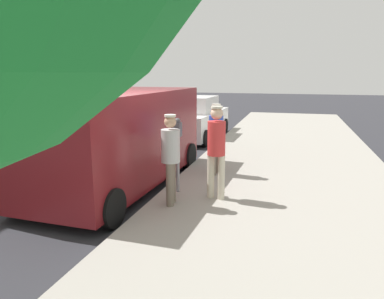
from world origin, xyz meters
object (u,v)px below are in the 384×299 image
object	(u,v)px
pedestrian_in_blue	(216,134)
parked_van	(120,136)
parking_meter_near	(178,142)
pedestrian_in_gray	(171,154)
pedestrian_in_red	(216,146)
parked_sedan_ahead	(194,119)

from	to	relation	value
pedestrian_in_blue	parked_van	size ratio (longest dim) A/B	0.32
parking_meter_near	pedestrian_in_gray	size ratio (longest dim) A/B	0.91
pedestrian_in_gray	pedestrian_in_blue	bearing A→B (deg)	80.70
parking_meter_near	pedestrian_in_red	bearing A→B (deg)	-12.54
parking_meter_near	pedestrian_in_gray	distance (m)	0.73
pedestrian_in_red	parking_meter_near	bearing A→B (deg)	167.46
parking_meter_near	pedestrian_in_blue	world-z (taller)	pedestrian_in_blue
pedestrian_in_red	parked_van	size ratio (longest dim) A/B	0.34
parked_sedan_ahead	pedestrian_in_blue	bearing A→B (deg)	-69.44
pedestrian_in_gray	parking_meter_near	bearing A→B (deg)	97.91
parked_van	parked_sedan_ahead	bearing A→B (deg)	90.68
pedestrian_in_gray	parked_sedan_ahead	bearing A→B (deg)	102.32
pedestrian_in_red	pedestrian_in_gray	bearing A→B (deg)	-143.80
pedestrian_in_gray	pedestrian_in_blue	distance (m)	2.26
parked_sedan_ahead	pedestrian_in_red	bearing A→B (deg)	-71.36
parking_meter_near	parked_sedan_ahead	bearing A→B (deg)	102.77
pedestrian_in_red	pedestrian_in_blue	distance (m)	1.74
pedestrian_in_blue	parked_van	bearing A→B (deg)	-151.23
parking_meter_near	pedestrian_in_gray	xyz separation A→B (m)	(0.10, -0.72, -0.08)
pedestrian_in_red	pedestrian_in_gray	size ratio (longest dim) A/B	1.07
pedestrian_in_red	parked_sedan_ahead	world-z (taller)	pedestrian_in_red
pedestrian_in_gray	parked_sedan_ahead	size ratio (longest dim) A/B	0.38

